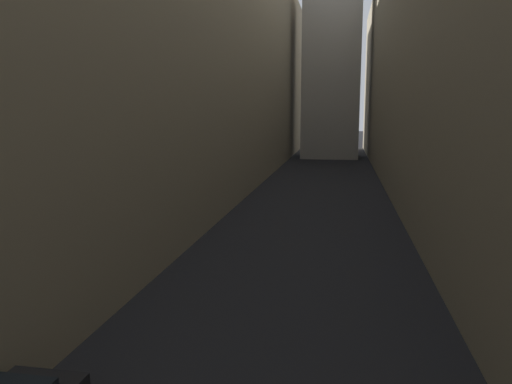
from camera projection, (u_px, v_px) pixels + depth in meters
name	position (u px, v px, depth m)	size (l,w,h in m)	color
ground_plane	(316.00, 201.00, 36.86)	(264.00, 264.00, 0.00)	black
building_block_left	(173.00, 46.00, 38.86)	(12.22, 108.00, 23.46)	gray
building_block_right	(476.00, 46.00, 35.11)	(11.04, 108.00, 22.41)	gray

